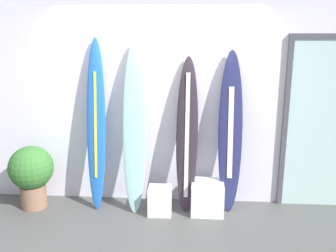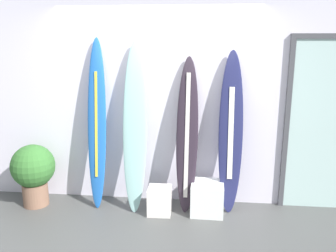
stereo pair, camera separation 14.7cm
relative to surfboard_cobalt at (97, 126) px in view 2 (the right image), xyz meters
name	(u,v)px [view 2 (the right image)]	position (x,y,z in m)	size (l,w,h in m)	color
ground	(144,251)	(0.74, -0.99, -1.07)	(8.00, 8.00, 0.04)	#4A4A49
wall_back	(159,95)	(0.74, 0.31, 0.35)	(7.20, 0.20, 2.80)	silver
surfboard_cobalt	(97,126)	(0.00, 0.00, 0.00)	(0.24, 0.39, 2.13)	#1E59AF
surfboard_seafoam	(135,128)	(0.49, -0.03, -0.01)	(0.31, 0.43, 2.09)	#8DBCB9
surfboard_charcoal	(187,137)	(1.13, 0.00, -0.11)	(0.28, 0.39, 1.91)	#29202B
surfboard_navy	(231,135)	(1.66, 0.02, -0.08)	(0.30, 0.30, 1.98)	navy
display_block_left	(207,198)	(1.39, -0.11, -0.86)	(0.40, 0.40, 0.39)	white
display_block_center	(160,200)	(0.81, -0.19, -0.89)	(0.29, 0.29, 0.33)	silver
glass_door	(327,122)	(2.83, 0.19, 0.06)	(1.03, 0.06, 2.17)	silver
potted_plant	(33,170)	(-0.82, -0.13, -0.58)	(0.55, 0.55, 0.81)	#835D49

